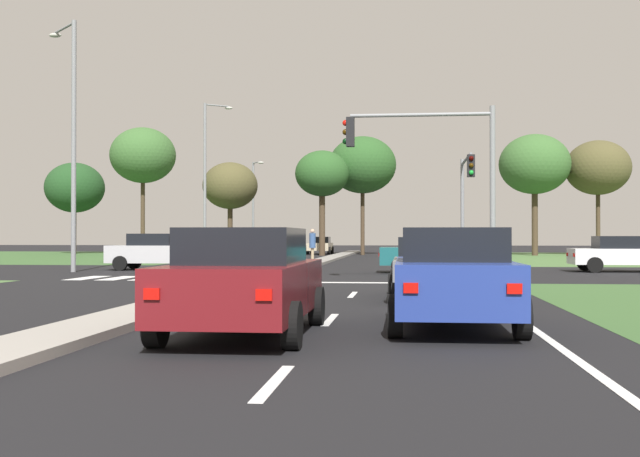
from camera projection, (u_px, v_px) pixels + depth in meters
name	position (u px, v px, depth m)	size (l,w,h in m)	color
ground_plane	(288.00, 272.00, 32.31)	(200.00, 200.00, 0.00)	black
grass_verge_far_left	(3.00, 256.00, 59.41)	(35.00, 35.00, 0.01)	#385B2D
median_island_near	(123.00, 318.00, 13.42)	(1.20, 22.00, 0.14)	gray
median_island_far	(339.00, 256.00, 57.16)	(1.20, 36.00, 0.14)	gray
lane_dash_near	(274.00, 382.00, 7.89)	(0.14, 2.00, 0.01)	silver
lane_dash_second	(330.00, 320.00, 13.85)	(0.14, 2.00, 0.01)	silver
lane_dash_third	(353.00, 295.00, 19.82)	(0.14, 2.00, 0.01)	silver
edge_line_right	(522.00, 321.00, 13.68)	(0.14, 24.00, 0.01)	silver
stop_bar_near	(373.00, 283.00, 24.94)	(6.40, 0.50, 0.01)	silver
crosswalk_bar_near	(88.00, 278.00, 27.83)	(0.70, 2.80, 0.01)	silver
crosswalk_bar_second	(119.00, 278.00, 27.71)	(0.70, 2.80, 0.01)	silver
crosswalk_bar_third	(150.00, 278.00, 27.58)	(0.70, 2.80, 0.01)	silver
crosswalk_bar_fourth	(182.00, 278.00, 27.46)	(0.70, 2.80, 0.01)	silver
crosswalk_bar_fifth	(214.00, 279.00, 27.33)	(0.70, 2.80, 0.01)	silver
car_beige_near	(320.00, 245.00, 65.68)	(1.99, 4.44, 1.46)	#BCAD8E
car_silver_second	(156.00, 251.00, 34.62)	(4.20, 1.98, 1.61)	#B7B7BC
car_white_third	(623.00, 254.00, 32.69)	(4.32, 1.99, 1.50)	silver
car_maroon_fourth	(245.00, 281.00, 11.67)	(2.04, 4.52, 1.60)	maroon
car_grey_fifth	(433.00, 267.00, 18.52)	(2.07, 4.22, 1.46)	slate
car_blue_sixth	(452.00, 277.00, 12.67)	(2.02, 4.50, 1.61)	navy
car_teal_seventh	(432.00, 253.00, 31.86)	(4.35, 1.96, 1.56)	#19565B
car_red_eighth	(273.00, 249.00, 41.52)	(1.96, 4.39, 1.56)	#A31919
traffic_signal_near_right	(437.00, 161.00, 25.16)	(4.90, 0.32, 5.65)	gray
traffic_signal_far_right	(466.00, 189.00, 36.07)	(0.32, 5.36, 5.25)	gray
street_lamp_second	(72.00, 133.00, 32.79)	(1.90, 1.73, 10.51)	gray
street_lamp_third	(207.00, 173.00, 54.15)	(1.81, 1.30, 10.71)	gray
street_lamp_fourth	(254.00, 202.00, 71.09)	(1.39, 1.85, 8.26)	gray
pedestrian_at_median	(312.00, 242.00, 41.09)	(0.34, 0.34, 1.73)	#9E8966
treeline_near	(75.00, 188.00, 67.41)	(5.06, 5.06, 7.84)	#423323
treeline_second	(143.00, 156.00, 62.10)	(5.18, 5.18, 10.13)	#423323
treeline_third	(230.00, 186.00, 64.73)	(4.55, 4.55, 7.62)	#423323
treeline_fourth	(322.00, 174.00, 60.88)	(4.21, 4.21, 8.17)	#423323
treeline_fifth	(363.00, 165.00, 63.02)	(5.40, 5.40, 9.55)	#423323
treeline_sixth	(598.00, 168.00, 61.65)	(5.06, 5.06, 9.06)	#423323
treeline_seventh	(535.00, 165.00, 60.97)	(5.49, 5.49, 9.45)	#423323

